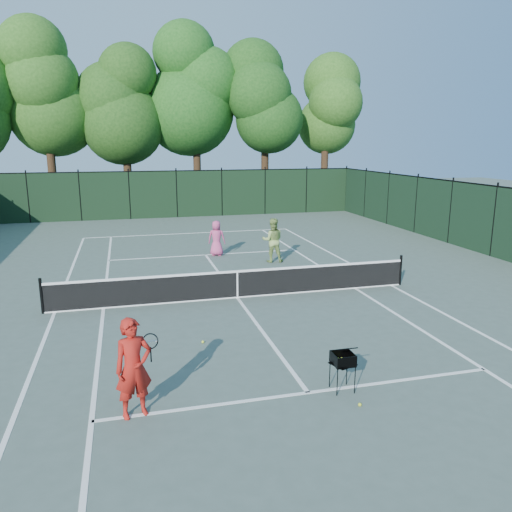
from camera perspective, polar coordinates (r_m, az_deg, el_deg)
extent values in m
plane|color=#48584E|center=(16.03, -2.14, -4.79)|extent=(90.00, 90.00, 0.00)
cube|color=white|center=(15.83, -22.01, -5.98)|extent=(0.10, 23.77, 0.01)
cube|color=white|center=(17.98, 15.21, -3.26)|extent=(0.10, 23.77, 0.01)
cube|color=white|center=(15.70, -17.03, -5.75)|extent=(0.10, 23.77, 0.01)
cube|color=white|center=(17.35, 11.27, -3.64)|extent=(0.10, 23.77, 0.01)
cube|color=white|center=(27.43, -7.61, 2.60)|extent=(10.97, 0.10, 0.01)
cube|color=white|center=(10.35, 5.96, -15.27)|extent=(8.23, 0.10, 0.01)
cube|color=white|center=(22.10, -5.79, 0.13)|extent=(8.23, 0.10, 0.01)
cube|color=white|center=(16.02, -2.14, -4.78)|extent=(0.10, 12.80, 0.01)
cube|color=black|center=(15.89, -2.15, -3.23)|extent=(11.60, 0.03, 0.85)
cube|color=white|center=(15.78, -2.17, -1.77)|extent=(11.60, 0.05, 0.07)
cube|color=white|center=(16.02, -2.14, -4.73)|extent=(11.60, 0.05, 0.04)
cube|color=white|center=(15.89, -2.15, -3.23)|extent=(0.05, 0.04, 0.91)
cylinder|color=black|center=(15.72, -23.31, -4.21)|extent=(0.09, 0.09, 1.06)
cylinder|color=black|center=(18.00, 16.17, -1.56)|extent=(0.09, 0.09, 1.06)
cube|color=black|center=(33.24, -9.04, 6.96)|extent=(24.00, 0.05, 3.00)
cylinder|color=black|center=(37.28, -22.20, 8.20)|extent=(0.56, 0.56, 4.80)
ellipsoid|color=#204B15|center=(37.39, -23.06, 17.85)|extent=(6.80, 6.80, 10.54)
cylinder|color=black|center=(36.80, -14.40, 8.30)|extent=(0.56, 0.56, 4.30)
ellipsoid|color=#193F12|center=(36.81, -14.91, 17.01)|extent=(6.00, 6.00, 9.30)
cylinder|color=black|center=(37.65, -6.72, 9.24)|extent=(0.56, 0.56, 5.00)
ellipsoid|color=#164814|center=(37.80, -6.99, 19.16)|extent=(7.00, 7.00, 10.85)
cylinder|color=black|center=(38.02, 1.02, 9.06)|extent=(0.56, 0.56, 4.60)
ellipsoid|color=#153F12|center=(38.07, 1.05, 17.90)|extent=(6.20, 6.20, 9.61)
cylinder|color=black|center=(40.13, 7.79, 9.01)|extent=(0.56, 0.56, 4.40)
ellipsoid|color=#234F16|center=(40.14, 8.04, 16.91)|extent=(5.80, 5.80, 8.99)
imported|color=#AB1B13|center=(9.40, -13.83, -12.32)|extent=(0.78, 0.62, 1.86)
cylinder|color=black|center=(9.82, -11.92, -10.96)|extent=(0.03, 0.03, 0.30)
torus|color=black|center=(9.71, -11.99, -9.50)|extent=(0.30, 0.10, 0.30)
imported|color=#C3457A|center=(21.82, -4.53, 2.05)|extent=(0.87, 0.71, 1.54)
imported|color=#8FAD56|center=(20.56, 1.91, 1.82)|extent=(1.01, 0.86, 1.82)
cylinder|color=black|center=(10.19, 9.27, -14.08)|extent=(0.02, 0.02, 0.56)
cylinder|color=black|center=(10.34, 11.24, -13.76)|extent=(0.02, 0.02, 0.56)
cylinder|color=black|center=(10.50, 8.42, -13.21)|extent=(0.02, 0.02, 0.56)
cylinder|color=black|center=(10.64, 10.33, -12.91)|extent=(0.02, 0.02, 0.56)
cube|color=black|center=(10.24, 9.90, -11.49)|extent=(0.53, 0.53, 0.24)
sphere|color=#C8E62F|center=(10.27, 9.89, -11.83)|extent=(0.06, 0.06, 0.06)
sphere|color=#C8E62F|center=(10.27, 9.89, -11.83)|extent=(0.06, 0.06, 0.06)
sphere|color=#C8E62F|center=(10.27, 9.89, -11.83)|extent=(0.06, 0.06, 0.06)
sphere|color=#C8E62F|center=(10.27, 9.89, -11.83)|extent=(0.06, 0.06, 0.06)
sphere|color=#C8E62F|center=(10.27, 9.89, -11.83)|extent=(0.06, 0.06, 0.06)
sphere|color=#C8E62F|center=(10.27, 9.89, -11.83)|extent=(0.06, 0.06, 0.06)
sphere|color=#C8E62F|center=(10.27, 9.89, -11.83)|extent=(0.06, 0.06, 0.06)
sphere|color=#C8E62F|center=(10.27, 9.89, -11.83)|extent=(0.06, 0.06, 0.06)
sphere|color=#C8E62F|center=(10.27, 9.89, -11.83)|extent=(0.06, 0.06, 0.06)
sphere|color=#C8E62F|center=(10.27, 9.89, -11.83)|extent=(0.06, 0.06, 0.06)
sphere|color=#C8E62F|center=(10.27, 9.89, -11.83)|extent=(0.06, 0.06, 0.06)
sphere|color=#C8E62F|center=(10.27, 9.89, -11.83)|extent=(0.06, 0.06, 0.06)
sphere|color=#C8E62F|center=(10.27, 9.89, -11.83)|extent=(0.06, 0.06, 0.06)
sphere|color=#C8E62F|center=(10.27, 9.89, -11.83)|extent=(0.06, 0.06, 0.06)
sphere|color=#C8E62F|center=(10.27, 9.89, -11.83)|extent=(0.06, 0.06, 0.06)
sphere|color=#C8E62F|center=(10.27, 9.89, -11.83)|extent=(0.06, 0.06, 0.06)
sphere|color=#C8E62F|center=(10.27, 9.89, -11.83)|extent=(0.06, 0.06, 0.06)
sphere|color=#C0D02A|center=(10.02, 11.79, -16.29)|extent=(0.07, 0.07, 0.07)
sphere|color=#E4F532|center=(12.62, -6.09, -9.73)|extent=(0.07, 0.07, 0.07)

